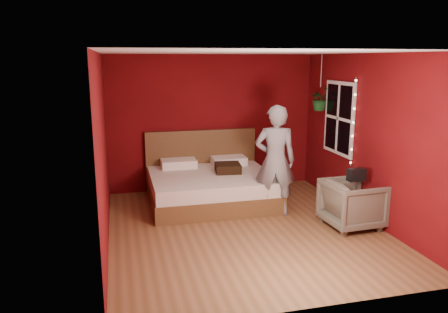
{
  "coord_description": "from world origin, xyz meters",
  "views": [
    {
      "loc": [
        -1.8,
        -5.96,
        2.51
      ],
      "look_at": [
        -0.22,
        0.4,
        1.04
      ],
      "focal_mm": 35.0,
      "sensor_mm": 36.0,
      "label": 1
    }
  ],
  "objects": [
    {
      "name": "floor",
      "position": [
        0.0,
        0.0,
        0.0
      ],
      "size": [
        4.5,
        4.5,
        0.0
      ],
      "primitive_type": "plane",
      "color": "brown",
      "rests_on": "ground"
    },
    {
      "name": "room_walls",
      "position": [
        0.0,
        0.0,
        1.68
      ],
      "size": [
        4.04,
        4.54,
        2.62
      ],
      "color": "maroon",
      "rests_on": "ground"
    },
    {
      "name": "window",
      "position": [
        1.97,
        0.9,
        1.5
      ],
      "size": [
        0.05,
        0.97,
        1.27
      ],
      "color": "white",
      "rests_on": "room_walls"
    },
    {
      "name": "fairy_lights",
      "position": [
        1.94,
        0.37,
        1.5
      ],
      "size": [
        0.04,
        0.04,
        1.45
      ],
      "color": "silver",
      "rests_on": "room_walls"
    },
    {
      "name": "bed",
      "position": [
        -0.24,
        1.39,
        0.31
      ],
      "size": [
        2.14,
        1.82,
        1.18
      ],
      "color": "brown",
      "rests_on": "ground"
    },
    {
      "name": "person",
      "position": [
        0.65,
        0.5,
        0.9
      ],
      "size": [
        0.75,
        0.59,
        1.81
      ],
      "primitive_type": "imported",
      "rotation": [
        0.0,
        0.0,
        2.87
      ],
      "color": "gray",
      "rests_on": "ground"
    },
    {
      "name": "armchair",
      "position": [
        1.6,
        -0.32,
        0.36
      ],
      "size": [
        0.84,
        0.82,
        0.73
      ],
      "primitive_type": "imported",
      "rotation": [
        0.0,
        0.0,
        1.63
      ],
      "color": "#666150",
      "rests_on": "ground"
    },
    {
      "name": "handbag",
      "position": [
        1.64,
        -0.32,
        0.82
      ],
      "size": [
        0.27,
        0.14,
        0.19
      ],
      "primitive_type": "cube",
      "rotation": [
        0.0,
        0.0,
        0.04
      ],
      "color": "black",
      "rests_on": "armchair"
    },
    {
      "name": "throw_pillow",
      "position": [
        0.08,
        1.34,
        0.61
      ],
      "size": [
        0.48,
        0.48,
        0.16
      ],
      "primitive_type": "cube",
      "rotation": [
        0.0,
        0.0,
        -0.12
      ],
      "color": "black",
      "rests_on": "bed"
    },
    {
      "name": "hanging_plant",
      "position": [
        1.88,
        1.49,
        1.79
      ],
      "size": [
        0.46,
        0.42,
        1.03
      ],
      "color": "silver",
      "rests_on": "room_walls"
    }
  ]
}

